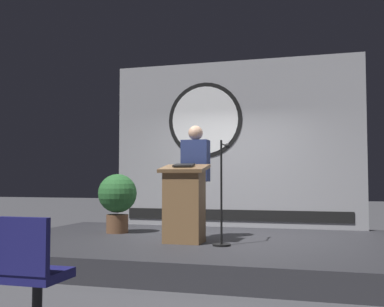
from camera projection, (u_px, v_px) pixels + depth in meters
ground_plane at (212, 260)px, 6.79m from camera, size 40.00×40.00×0.00m
stage_platform at (212, 250)px, 6.80m from camera, size 6.40×4.00×0.30m
banner_display at (233, 143)px, 8.67m from camera, size 4.65×0.12×3.11m
podium at (184, 204)px, 6.47m from camera, size 0.64×0.50×1.11m
speaker_person at (196, 180)px, 6.94m from camera, size 0.40×0.26×1.69m
microphone_stand at (222, 208)px, 6.23m from camera, size 0.24×0.55×1.41m
potted_plant at (118, 197)px, 7.67m from camera, size 0.64×0.64×0.97m
audience_chair_left at (32, 266)px, 3.65m from camera, size 0.44×0.45×0.89m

